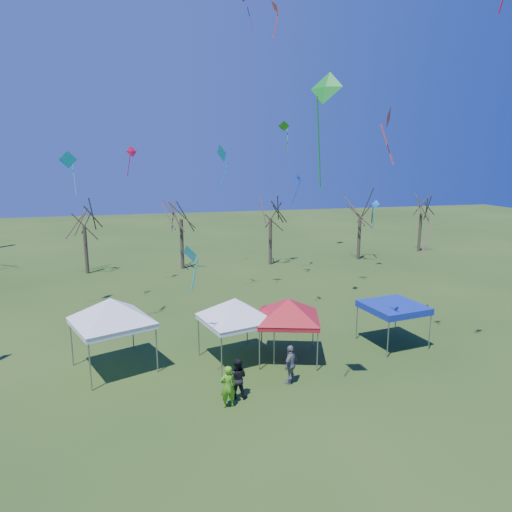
{
  "coord_description": "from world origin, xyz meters",
  "views": [
    {
      "loc": [
        -6.07,
        -17.33,
        9.93
      ],
      "look_at": [
        -0.83,
        3.0,
        5.49
      ],
      "focal_mm": 32.0,
      "sensor_mm": 36.0,
      "label": 1
    }
  ],
  "objects_px": {
    "tree_1": "(83,208)",
    "tent_white_mid": "(235,303)",
    "tent_white_west": "(110,303)",
    "person_grey": "(291,364)",
    "tree_5": "(422,199)",
    "tree_3": "(271,201)",
    "person_green": "(228,386)",
    "tent_red": "(288,303)",
    "person_dark": "(237,378)",
    "tree_4": "(361,200)",
    "tree_2": "(180,201)",
    "tent_blue": "(393,308)"
  },
  "relations": [
    {
      "from": "tree_1",
      "to": "tent_white_mid",
      "type": "height_order",
      "value": "tree_1"
    },
    {
      "from": "tent_white_west",
      "to": "person_grey",
      "type": "bearing_deg",
      "value": -24.22
    },
    {
      "from": "tree_5",
      "to": "tent_white_west",
      "type": "relative_size",
      "value": 1.71
    },
    {
      "from": "tree_5",
      "to": "tent_white_west",
      "type": "bearing_deg",
      "value": -145.1
    },
    {
      "from": "tree_3",
      "to": "person_green",
      "type": "xyz_separation_m",
      "value": [
        -8.96,
        -24.6,
        -5.18
      ]
    },
    {
      "from": "tent_white_mid",
      "to": "tent_red",
      "type": "bearing_deg",
      "value": -10.07
    },
    {
      "from": "tent_white_mid",
      "to": "person_dark",
      "type": "distance_m",
      "value": 4.28
    },
    {
      "from": "tree_4",
      "to": "tent_red",
      "type": "height_order",
      "value": "tree_4"
    },
    {
      "from": "tent_red",
      "to": "tent_white_mid",
      "type": "bearing_deg",
      "value": 169.93
    },
    {
      "from": "tree_1",
      "to": "tent_white_west",
      "type": "xyz_separation_m",
      "value": [
        3.18,
        -20.42,
        -2.46
      ]
    },
    {
      "from": "person_dark",
      "to": "tent_white_mid",
      "type": "bearing_deg",
      "value": -79.17
    },
    {
      "from": "tree_2",
      "to": "person_grey",
      "type": "bearing_deg",
      "value": -83.81
    },
    {
      "from": "person_grey",
      "to": "person_dark",
      "type": "bearing_deg",
      "value": -30.88
    },
    {
      "from": "tent_white_mid",
      "to": "person_dark",
      "type": "xyz_separation_m",
      "value": [
        -0.68,
        -3.63,
        -2.16
      ]
    },
    {
      "from": "tree_2",
      "to": "tent_blue",
      "type": "bearing_deg",
      "value": -65.76
    },
    {
      "from": "tent_blue",
      "to": "person_dark",
      "type": "distance_m",
      "value": 10.09
    },
    {
      "from": "tent_blue",
      "to": "person_green",
      "type": "xyz_separation_m",
      "value": [
        -9.93,
        -4.12,
        -1.21
      ]
    },
    {
      "from": "tent_white_west",
      "to": "tent_white_mid",
      "type": "distance_m",
      "value": 5.91
    },
    {
      "from": "tree_1",
      "to": "tent_blue",
      "type": "bearing_deg",
      "value": -49.87
    },
    {
      "from": "tree_5",
      "to": "person_green",
      "type": "height_order",
      "value": "tree_5"
    },
    {
      "from": "tent_white_mid",
      "to": "person_green",
      "type": "xyz_separation_m",
      "value": [
        -1.22,
        -4.28,
        -2.15
      ]
    },
    {
      "from": "person_dark",
      "to": "tree_3",
      "type": "bearing_deg",
      "value": -87.89
    },
    {
      "from": "tent_blue",
      "to": "person_grey",
      "type": "height_order",
      "value": "tent_blue"
    },
    {
      "from": "tent_white_west",
      "to": "person_green",
      "type": "relative_size",
      "value": 2.43
    },
    {
      "from": "tree_1",
      "to": "tent_blue",
      "type": "xyz_separation_m",
      "value": [
        17.77,
        -21.08,
        -3.68
      ]
    },
    {
      "from": "tent_white_west",
      "to": "tent_red",
      "type": "relative_size",
      "value": 1.09
    },
    {
      "from": "person_green",
      "to": "tree_2",
      "type": "bearing_deg",
      "value": -99.34
    },
    {
      "from": "tent_red",
      "to": "person_dark",
      "type": "relative_size",
      "value": 2.26
    },
    {
      "from": "tent_white_west",
      "to": "tree_3",
      "type": "bearing_deg",
      "value": 55.51
    },
    {
      "from": "tree_1",
      "to": "tree_4",
      "type": "height_order",
      "value": "tree_4"
    },
    {
      "from": "tree_1",
      "to": "person_green",
      "type": "relative_size",
      "value": 4.21
    },
    {
      "from": "tree_1",
      "to": "tent_white_west",
      "type": "relative_size",
      "value": 1.73
    },
    {
      "from": "tree_3",
      "to": "tent_white_west",
      "type": "height_order",
      "value": "tree_3"
    },
    {
      "from": "tent_white_west",
      "to": "tree_4",
      "type": "bearing_deg",
      "value": 40.76
    },
    {
      "from": "tree_3",
      "to": "tent_red",
      "type": "relative_size",
      "value": 1.98
    },
    {
      "from": "tent_red",
      "to": "person_green",
      "type": "xyz_separation_m",
      "value": [
        -3.83,
        -3.81,
        -2.07
      ]
    },
    {
      "from": "tent_red",
      "to": "tree_5",
      "type": "bearing_deg",
      "value": 44.99
    },
    {
      "from": "tent_red",
      "to": "person_grey",
      "type": "height_order",
      "value": "tent_red"
    },
    {
      "from": "tree_1",
      "to": "tent_red",
      "type": "xyz_separation_m",
      "value": [
        11.67,
        -21.39,
        -2.82
      ]
    },
    {
      "from": "tree_5",
      "to": "person_dark",
      "type": "relative_size",
      "value": 4.24
    },
    {
      "from": "tent_blue",
      "to": "person_dark",
      "type": "relative_size",
      "value": 1.87
    },
    {
      "from": "tent_blue",
      "to": "person_grey",
      "type": "xyz_separation_m",
      "value": [
        -6.8,
        -2.84,
        -1.2
      ]
    },
    {
      "from": "tree_4",
      "to": "tent_white_west",
      "type": "xyz_separation_m",
      "value": [
        -22.94,
        -19.77,
        -2.73
      ]
    },
    {
      "from": "tree_2",
      "to": "tent_red",
      "type": "bearing_deg",
      "value": -81.19
    },
    {
      "from": "tree_1",
      "to": "tent_red",
      "type": "distance_m",
      "value": 24.53
    },
    {
      "from": "person_grey",
      "to": "person_dark",
      "type": "xyz_separation_m",
      "value": [
        -2.59,
        -0.63,
        -0.03
      ]
    },
    {
      "from": "tent_blue",
      "to": "person_green",
      "type": "distance_m",
      "value": 10.82
    },
    {
      "from": "tree_2",
      "to": "tree_4",
      "type": "distance_m",
      "value": 17.73
    },
    {
      "from": "tent_white_west",
      "to": "person_green",
      "type": "xyz_separation_m",
      "value": [
        4.66,
        -4.78,
        -2.43
      ]
    },
    {
      "from": "tree_2",
      "to": "tent_red",
      "type": "xyz_separation_m",
      "value": [
        3.27,
        -21.12,
        -3.32
      ]
    }
  ]
}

